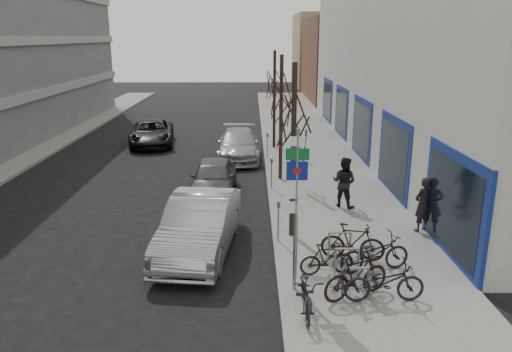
{
  "coord_description": "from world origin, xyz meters",
  "views": [
    {
      "loc": [
        1.35,
        -11.21,
        6.22
      ],
      "look_at": [
        1.48,
        3.82,
        2.0
      ],
      "focal_mm": 35.0,
      "sensor_mm": 36.0,
      "label": 1
    }
  ],
  "objects_px": {
    "tree_near": "(294,110)",
    "bike_near_left": "(306,289)",
    "lane_car": "(152,133)",
    "bike_rack": "(347,259)",
    "parked_car_back": "(238,145)",
    "tree_mid": "(281,88)",
    "parked_car_front": "(200,225)",
    "parked_car_mid": "(214,177)",
    "tree_far": "(275,76)",
    "meter_mid": "(271,171)",
    "pedestrian_near": "(423,205)",
    "bike_far_curb": "(384,279)",
    "bike_mid_curb": "(375,250)",
    "bike_far_inner": "(353,242)",
    "highway_sign_pole": "(296,201)",
    "meter_front": "(278,218)",
    "pedestrian_far": "(344,182)",
    "meter_back": "(267,143)",
    "bike_near_right": "(356,276)",
    "bike_mid_inner": "(327,259)"
  },
  "relations": [
    {
      "from": "tree_near",
      "to": "lane_car",
      "type": "distance_m",
      "value": 16.41
    },
    {
      "from": "bike_far_inner",
      "to": "bike_near_left",
      "type": "bearing_deg",
      "value": 162.79
    },
    {
      "from": "tree_near",
      "to": "bike_near_left",
      "type": "xyz_separation_m",
      "value": [
        -0.03,
        -4.58,
        -3.38
      ]
    },
    {
      "from": "parked_car_mid",
      "to": "pedestrian_near",
      "type": "height_order",
      "value": "pedestrian_near"
    },
    {
      "from": "bike_near_right",
      "to": "pedestrian_far",
      "type": "bearing_deg",
      "value": -34.36
    },
    {
      "from": "bike_rack",
      "to": "parked_car_back",
      "type": "distance_m",
      "value": 14.09
    },
    {
      "from": "meter_back",
      "to": "parked_car_front",
      "type": "height_order",
      "value": "parked_car_front"
    },
    {
      "from": "bike_near_left",
      "to": "bike_mid_inner",
      "type": "xyz_separation_m",
      "value": [
        0.74,
        1.85,
        -0.12
      ]
    },
    {
      "from": "bike_mid_inner",
      "to": "parked_car_mid",
      "type": "relative_size",
      "value": 0.35
    },
    {
      "from": "lane_car",
      "to": "bike_near_left",
      "type": "bearing_deg",
      "value": -76.84
    },
    {
      "from": "bike_rack",
      "to": "pedestrian_far",
      "type": "height_order",
      "value": "pedestrian_far"
    },
    {
      "from": "parked_car_front",
      "to": "pedestrian_near",
      "type": "distance_m",
      "value": 7.11
    },
    {
      "from": "tree_mid",
      "to": "parked_car_back",
      "type": "height_order",
      "value": "tree_mid"
    },
    {
      "from": "tree_far",
      "to": "bike_far_curb",
      "type": "bearing_deg",
      "value": -83.82
    },
    {
      "from": "lane_car",
      "to": "bike_far_inner",
      "type": "bearing_deg",
      "value": -69.19
    },
    {
      "from": "tree_mid",
      "to": "tree_far",
      "type": "xyz_separation_m",
      "value": [
        0.0,
        6.5,
        0.0
      ]
    },
    {
      "from": "parked_car_mid",
      "to": "parked_car_back",
      "type": "bearing_deg",
      "value": 83.69
    },
    {
      "from": "bike_near_right",
      "to": "pedestrian_far",
      "type": "distance_m",
      "value": 6.74
    },
    {
      "from": "bike_far_inner",
      "to": "bike_mid_inner",
      "type": "bearing_deg",
      "value": 149.44
    },
    {
      "from": "bike_near_left",
      "to": "lane_car",
      "type": "bearing_deg",
      "value": 111.97
    },
    {
      "from": "meter_front",
      "to": "meter_mid",
      "type": "distance_m",
      "value": 5.5
    },
    {
      "from": "meter_front",
      "to": "parked_car_mid",
      "type": "xyz_separation_m",
      "value": [
        -2.35,
        5.15,
        -0.19
      ]
    },
    {
      "from": "parked_car_front",
      "to": "parked_car_mid",
      "type": "distance_m",
      "value": 5.59
    },
    {
      "from": "bike_far_inner",
      "to": "lane_car",
      "type": "relative_size",
      "value": 0.35
    },
    {
      "from": "bike_rack",
      "to": "parked_car_mid",
      "type": "bearing_deg",
      "value": 117.93
    },
    {
      "from": "meter_mid",
      "to": "bike_near_left",
      "type": "distance_m",
      "value": 9.59
    },
    {
      "from": "bike_far_curb",
      "to": "parked_car_front",
      "type": "height_order",
      "value": "parked_car_front"
    },
    {
      "from": "tree_near",
      "to": "parked_car_mid",
      "type": "height_order",
      "value": "tree_near"
    },
    {
      "from": "meter_back",
      "to": "lane_car",
      "type": "height_order",
      "value": "lane_car"
    },
    {
      "from": "bike_far_inner",
      "to": "bike_mid_curb",
      "type": "bearing_deg",
      "value": -134.34
    },
    {
      "from": "highway_sign_pole",
      "to": "meter_mid",
      "type": "bearing_deg",
      "value": 91.68
    },
    {
      "from": "tree_mid",
      "to": "parked_car_front",
      "type": "distance_m",
      "value": 8.59
    },
    {
      "from": "highway_sign_pole",
      "to": "tree_far",
      "type": "xyz_separation_m",
      "value": [
        0.2,
        16.51,
        1.65
      ]
    },
    {
      "from": "bike_near_left",
      "to": "bike_mid_curb",
      "type": "distance_m",
      "value": 2.89
    },
    {
      "from": "tree_far",
      "to": "bike_mid_inner",
      "type": "bearing_deg",
      "value": -87.41
    },
    {
      "from": "bike_mid_curb",
      "to": "bike_far_curb",
      "type": "distance_m",
      "value": 1.6
    },
    {
      "from": "meter_mid",
      "to": "bike_mid_curb",
      "type": "relative_size",
      "value": 0.65
    },
    {
      "from": "lane_car",
      "to": "bike_mid_curb",
      "type": "bearing_deg",
      "value": -68.99
    },
    {
      "from": "bike_rack",
      "to": "pedestrian_far",
      "type": "xyz_separation_m",
      "value": [
        0.92,
        5.63,
        0.44
      ]
    },
    {
      "from": "lane_car",
      "to": "bike_near_right",
      "type": "bearing_deg",
      "value": -72.85
    },
    {
      "from": "meter_back",
      "to": "bike_mid_inner",
      "type": "xyz_separation_m",
      "value": [
        1.16,
        -13.23,
        -0.32
      ]
    },
    {
      "from": "meter_front",
      "to": "lane_car",
      "type": "height_order",
      "value": "lane_car"
    },
    {
      "from": "tree_mid",
      "to": "parked_car_front",
      "type": "xyz_separation_m",
      "value": [
        -2.8,
        -7.44,
        -3.25
      ]
    },
    {
      "from": "parked_car_mid",
      "to": "highway_sign_pole",
      "type": "bearing_deg",
      "value": -70.85
    },
    {
      "from": "bike_rack",
      "to": "meter_front",
      "type": "bearing_deg",
      "value": 124.51
    },
    {
      "from": "bike_rack",
      "to": "parked_car_back",
      "type": "bearing_deg",
      "value": 102.94
    },
    {
      "from": "tree_far",
      "to": "meter_mid",
      "type": "bearing_deg",
      "value": -93.22
    },
    {
      "from": "bike_mid_curb",
      "to": "parked_car_mid",
      "type": "bearing_deg",
      "value": 20.42
    },
    {
      "from": "lane_car",
      "to": "tree_mid",
      "type": "bearing_deg",
      "value": -55.2
    },
    {
      "from": "meter_front",
      "to": "bike_near_left",
      "type": "height_order",
      "value": "meter_front"
    }
  ]
}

